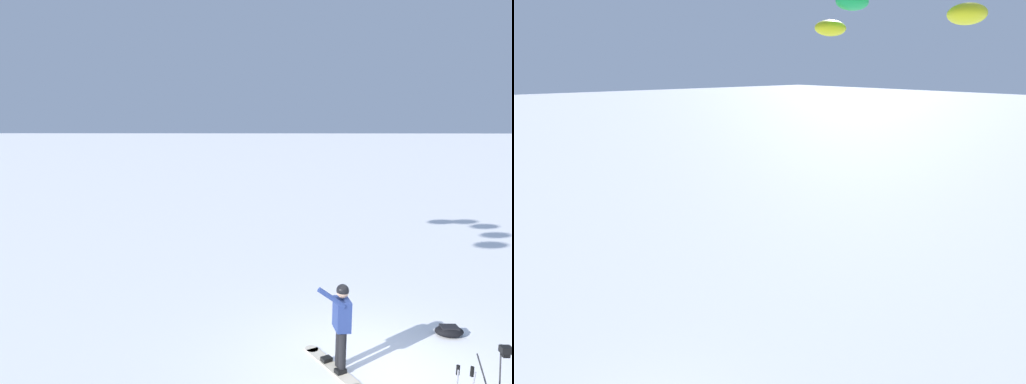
% 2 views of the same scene
% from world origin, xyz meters
% --- Properties ---
extents(ground_plane, '(300.00, 300.00, 0.00)m').
position_xyz_m(ground_plane, '(0.00, 0.00, 0.00)').
color(ground_plane, white).
extents(snowboarder, '(0.52, 0.64, 1.72)m').
position_xyz_m(snowboarder, '(0.25, 0.66, 1.03)').
color(snowboarder, black).
rests_on(snowboarder, ground_plane).
extents(snowboard, '(1.59, 0.95, 0.10)m').
position_xyz_m(snowboard, '(0.31, 0.77, 0.02)').
color(snowboard, beige).
rests_on(snowboard, ground_plane).
extents(gear_bag_large, '(0.40, 0.61, 0.23)m').
position_xyz_m(gear_bag_large, '(1.58, -1.94, 0.12)').
color(gear_bag_large, black).
rests_on(gear_bag_large, ground_plane).
extents(camera_tripod, '(0.70, 0.66, 1.31)m').
position_xyz_m(camera_tripod, '(-1.21, -1.52, 0.94)').
color(camera_tripod, '#262628').
rests_on(camera_tripod, ground_plane).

